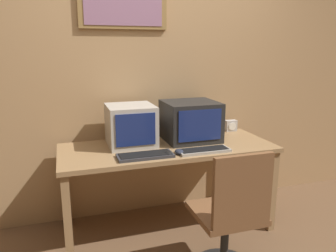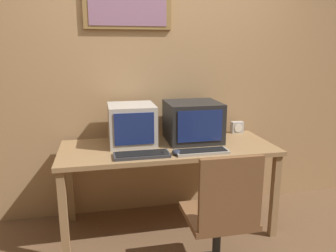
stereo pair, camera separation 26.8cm
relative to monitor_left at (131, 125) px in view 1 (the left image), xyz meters
name	(u,v)px [view 1 (the left image)]	position (x,y,z in m)	size (l,w,h in m)	color
wall_back	(153,75)	(0.28, 0.31, 0.39)	(8.00, 0.08, 2.60)	tan
desk	(168,155)	(0.28, -0.13, -0.25)	(1.76, 0.70, 0.75)	#99754C
monitor_left	(131,125)	(0.00, 0.00, 0.00)	(0.38, 0.40, 0.34)	#B7B2A8
monitor_right	(190,121)	(0.53, -0.01, 0.00)	(0.46, 0.43, 0.34)	black
keyboard_main	(145,155)	(0.03, -0.35, -0.16)	(0.42, 0.17, 0.03)	#333338
keyboard_side	(204,150)	(0.50, -0.37, -0.16)	(0.41, 0.15, 0.03)	#A8A399
mouse_near_keyboard	(179,152)	(0.30, -0.36, -0.15)	(0.06, 0.11, 0.04)	#282D3D
mouse_far_corner	(168,153)	(0.21, -0.37, -0.15)	(0.06, 0.11, 0.04)	black
desk_clock	(231,126)	(1.02, 0.16, -0.12)	(0.11, 0.07, 0.11)	#B7B2AD
office_chair	(230,224)	(0.48, -0.86, -0.52)	(0.45, 0.45, 0.93)	black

